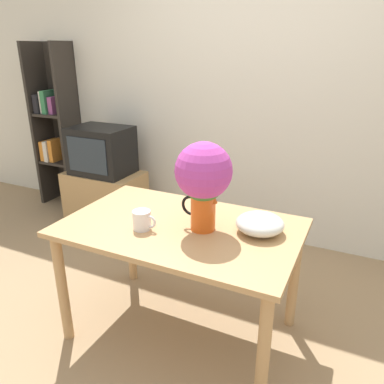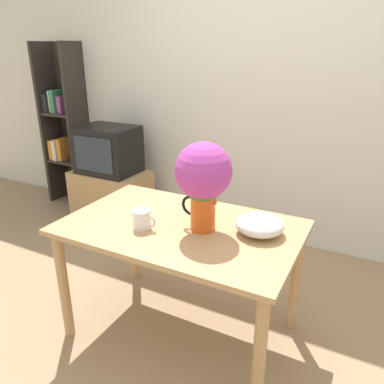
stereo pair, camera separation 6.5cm
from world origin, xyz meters
The scene contains 9 objects.
ground_plane centered at (0.00, 0.00, 0.00)m, with size 12.00×12.00×0.00m, color #9E7F5B.
wall_back centered at (0.00, 1.64, 1.30)m, with size 8.00×0.05×2.60m.
table centered at (0.03, 0.17, 0.62)m, with size 1.31×0.82×0.73m.
flower_vase centered at (0.16, 0.18, 1.02)m, with size 0.30×0.30×0.48m.
coffee_mug centered at (-0.13, 0.04, 0.78)m, with size 0.14×0.10×0.11m.
white_bowl centered at (0.45, 0.27, 0.78)m, with size 0.26×0.26×0.10m.
tv_stand centered at (-1.33, 1.20, 0.27)m, with size 0.73×0.44×0.54m.
tv_set centered at (-1.33, 1.20, 0.76)m, with size 0.54×0.41×0.44m.
bookshelf centered at (-2.14, 1.48, 0.85)m, with size 0.44×0.30×1.72m.
Camera 1 is at (0.90, -1.50, 1.64)m, focal length 35.00 mm.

